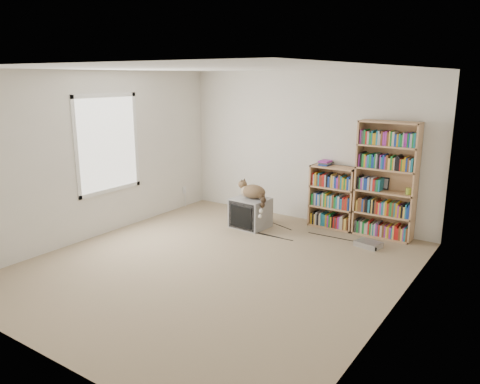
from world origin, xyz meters
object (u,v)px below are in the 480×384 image
Objects in this scene: crt_tv at (251,213)px; dvd_player at (368,244)px; bookcase_tall at (386,183)px; cat at (254,194)px; bookcase_short at (333,199)px.

dvd_player is (1.92, 0.18, -0.20)m from crt_tv.
crt_tv is at bearing -162.63° from dvd_player.
cat is at bearing -157.70° from bookcase_tall.
dvd_player is at bearing -91.80° from bookcase_tall.
cat reaches higher than dvd_player.
bookcase_tall is at bearing 0.07° from bookcase_short.
bookcase_short is 1.09m from dvd_player.
cat is at bearing -143.44° from bookcase_short.
bookcase_short reaches higher than crt_tv.
dvd_player is (0.82, -0.57, -0.43)m from bookcase_short.
bookcase_tall reaches higher than cat.
cat is 1.29m from bookcase_short.
bookcase_tall reaches higher than dvd_player.
crt_tv is 0.33× the size of bookcase_tall.
cat is 0.62× the size of bookcase_short.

